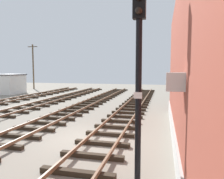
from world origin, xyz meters
The scene contains 6 objects.
ground_plane centered at (0.00, 0.00, 0.00)m, with size 80.00×80.00×0.00m, color gray.
track_near_building centered at (1.00, 0.00, 0.13)m, with size 2.50×50.85×0.32m.
track_centre centered at (-3.32, 0.00, 0.12)m, with size 2.50×50.85×0.32m.
signal_mast centered at (2.89, -3.43, 3.65)m, with size 0.36×0.40×5.86m.
control_hut centered at (-17.30, 16.18, 1.39)m, with size 3.00×3.80×2.76m.
utility_pole_far centered at (-18.65, 23.91, 4.07)m, with size 1.80×0.24×7.75m.
Camera 1 is at (3.59, -9.60, 3.34)m, focal length 34.47 mm.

